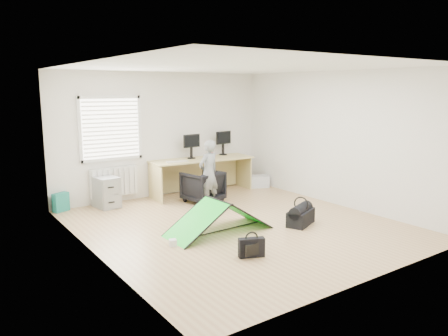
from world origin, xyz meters
TOP-DOWN VIEW (x-y plane):
  - ground at (0.00, 0.00)m, footprint 5.50×5.50m
  - back_wall at (0.00, 2.75)m, footprint 5.00×0.02m
  - window at (-1.20, 2.71)m, footprint 1.20×0.06m
  - radiator at (-1.20, 2.67)m, footprint 1.00×0.12m
  - desk at (0.73, 2.33)m, footprint 2.40×0.93m
  - filing_cabinet at (-1.46, 2.43)m, footprint 0.47×0.58m
  - monitor_left at (0.55, 2.47)m, footprint 0.43×0.13m
  - monitor_right at (1.46, 2.53)m, footprint 0.44×0.15m
  - keyboard at (0.05, 2.23)m, footprint 0.48×0.22m
  - thermos at (1.08, 2.43)m, footprint 0.07×0.07m
  - office_chair at (0.35, 1.68)m, footprint 0.83×0.84m
  - person at (0.31, 1.38)m, footprint 0.54×0.41m
  - kite at (-0.48, -0.14)m, footprint 1.78×0.83m
  - storage_crate at (2.21, 2.12)m, footprint 0.58×0.51m
  - tote_bag at (-2.30, 2.63)m, footprint 0.34×0.24m
  - laptop_bag at (-0.72, -1.31)m, footprint 0.38×0.24m
  - white_box at (-1.43, -0.29)m, footprint 0.13×0.13m
  - duffel_bag at (0.91, -0.64)m, footprint 0.68×0.52m

SIDE VIEW (x-z plane):
  - ground at x=0.00m, z-range 0.00..0.00m
  - white_box at x=-1.43m, z-range 0.00..0.11m
  - duffel_bag at x=0.91m, z-range 0.00..0.26m
  - storage_crate at x=2.21m, z-range 0.00..0.27m
  - laptop_bag at x=-0.72m, z-range 0.00..0.28m
  - tote_bag at x=-2.30m, z-range 0.00..0.37m
  - kite at x=-0.48m, z-range 0.00..0.55m
  - filing_cabinet at x=-1.46m, z-range 0.00..0.62m
  - office_chair at x=0.35m, z-range 0.00..0.66m
  - desk at x=0.73m, z-range 0.00..0.80m
  - radiator at x=-1.20m, z-range 0.15..0.75m
  - person at x=0.31m, z-range 0.00..1.34m
  - keyboard at x=0.05m, z-range 0.80..0.82m
  - thermos at x=1.08m, z-range 0.80..1.03m
  - monitor_left at x=0.55m, z-range 0.80..1.20m
  - monitor_right at x=1.46m, z-range 0.80..1.21m
  - back_wall at x=0.00m, z-range 0.00..2.70m
  - window at x=-1.20m, z-range 0.95..2.15m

